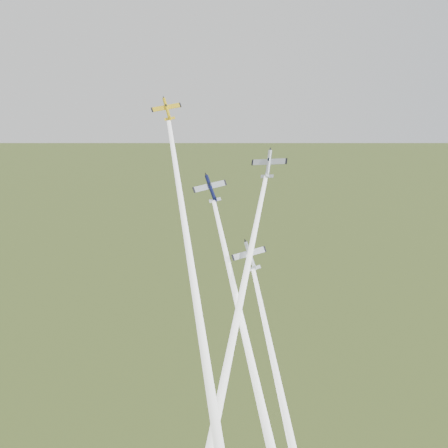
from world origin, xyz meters
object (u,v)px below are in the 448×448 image
at_px(plane_navy, 211,188).
at_px(plane_silver_right, 269,164).
at_px(plane_yellow, 167,109).
at_px(plane_silver_low, 250,256).

bearing_deg(plane_navy, plane_silver_right, -21.70).
bearing_deg(plane_yellow, plane_silver_low, -50.00).
relative_size(plane_yellow, plane_navy, 0.83).
xyz_separation_m(plane_yellow, plane_silver_low, (18.97, -12.47, -31.93)).
relative_size(plane_navy, plane_silver_right, 0.97).
bearing_deg(plane_navy, plane_yellow, 138.82).
distance_m(plane_navy, plane_silver_low, 18.74).
xyz_separation_m(plane_navy, plane_silver_right, (13.60, 0.32, 5.69)).
xyz_separation_m(plane_yellow, plane_navy, (10.10, -3.30, -18.19)).
xyz_separation_m(plane_silver_right, plane_silver_low, (-4.73, -9.49, -19.43)).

